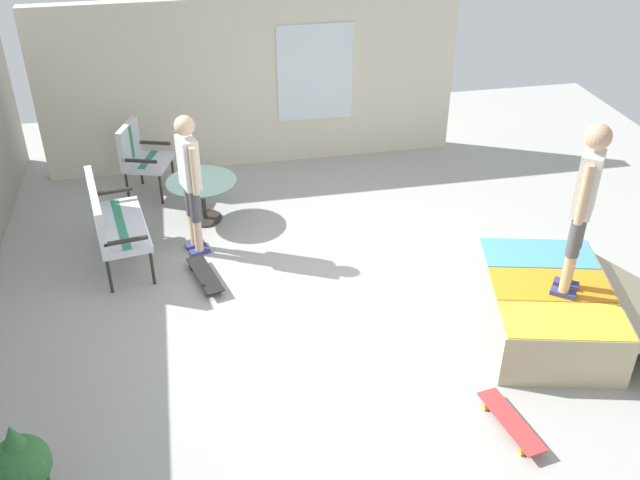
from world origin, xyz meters
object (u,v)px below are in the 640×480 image
at_px(potted_plant, 23,469).
at_px(skateboard_by_bench, 205,275).
at_px(patio_table, 202,192).
at_px(person_skater, 585,198).
at_px(patio_bench, 109,218).
at_px(skateboard_spare, 511,421).
at_px(skate_ramp, 549,307).
at_px(person_watching, 190,175).
at_px(patio_chair_near_house, 139,153).

bearing_deg(potted_plant, skateboard_by_bench, -27.74).
xyz_separation_m(patio_table, potted_plant, (-4.26, 1.58, 0.06)).
bearing_deg(person_skater, patio_bench, 62.93).
bearing_deg(patio_table, person_skater, -132.67).
bearing_deg(potted_plant, skateboard_spare, -89.19).
bearing_deg(patio_bench, patio_table, -52.84).
bearing_deg(skate_ramp, patio_bench, 63.89).
xyz_separation_m(skate_ramp, potted_plant, (-1.26, 4.91, 0.18)).
distance_m(patio_bench, patio_table, 1.39).
height_order(person_skater, skateboard_spare, person_skater).
distance_m(skate_ramp, patio_table, 4.48).
xyz_separation_m(patio_bench, skateboard_spare, (-3.37, -3.49, -0.53)).
height_order(person_watching, skateboard_by_bench, person_watching).
bearing_deg(patio_bench, skateboard_spare, -134.02).
bearing_deg(person_skater, skateboard_by_bench, 63.81).
bearing_deg(skateboard_spare, skateboard_by_bench, 41.62).
bearing_deg(patio_table, patio_bench, 127.16).
height_order(patio_bench, patio_chair_near_house, same).
distance_m(patio_chair_near_house, skateboard_spare, 6.04).
relative_size(skateboard_spare, potted_plant, 0.89).
distance_m(patio_chair_near_house, person_skater, 5.87).
height_order(patio_bench, skateboard_spare, patio_bench).
distance_m(patio_bench, patio_chair_near_house, 1.76).
relative_size(patio_chair_near_house, potted_plant, 1.11).
distance_m(person_skater, potted_plant, 5.22).
bearing_deg(skateboard_spare, person_watching, 36.12).
height_order(skateboard_by_bench, skateboard_spare, same).
bearing_deg(patio_chair_near_house, skateboard_by_bench, -163.19).
relative_size(patio_chair_near_house, person_watching, 0.58).
relative_size(patio_table, skateboard_spare, 1.09).
relative_size(person_watching, person_skater, 0.99).
relative_size(patio_chair_near_house, patio_table, 1.13).
bearing_deg(skateboard_spare, patio_chair_near_house, 31.90).
relative_size(patio_chair_near_house, skateboard_by_bench, 1.24).
relative_size(patio_chair_near_house, skateboard_spare, 1.24).
height_order(patio_chair_near_house, person_skater, person_skater).
distance_m(patio_table, skateboard_spare, 4.85).
distance_m(patio_table, skateboard_by_bench, 1.45).
xyz_separation_m(person_watching, skateboard_spare, (-3.47, -2.53, -0.95)).
bearing_deg(person_watching, skateboard_by_bench, -175.50).
distance_m(person_skater, skateboard_by_bench, 4.15).
bearing_deg(skateboard_by_bench, potted_plant, 152.26).
bearing_deg(patio_bench, skateboard_by_bench, -119.95).
bearing_deg(potted_plant, person_skater, -76.96).
xyz_separation_m(person_watching, potted_plant, (-3.53, 1.44, -0.56)).
xyz_separation_m(skate_ramp, skateboard_by_bench, (1.59, 3.41, -0.20)).
height_order(person_skater, potted_plant, person_skater).
bearing_deg(skateboard_by_bench, person_watching, 4.50).
distance_m(person_watching, potted_plant, 3.85).
distance_m(patio_bench, person_skater, 5.12).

